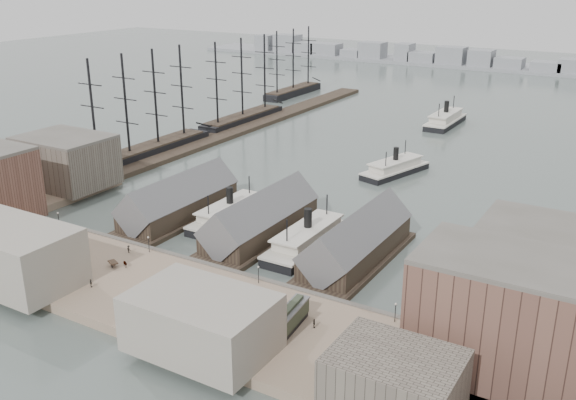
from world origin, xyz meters
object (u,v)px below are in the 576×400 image
Objects in this scene: ferry_docked_west at (230,213)px; horse_cart_left at (57,244)px; horse_cart_center at (121,263)px; tram at (291,317)px; horse_cart_right at (240,325)px.

horse_cart_left is at bearing -119.99° from ferry_docked_west.
ferry_docked_west reaches higher than horse_cart_center.
horse_cart_left is (-64.49, 2.30, -1.16)m from tram.
tram is at bearing -40.25° from horse_cart_right.
tram is at bearing -43.57° from ferry_docked_west.
horse_cart_right is (56.93, -7.58, -0.02)m from horse_cart_left.
horse_cart_right is at bearing -77.97° from horse_cart_center.
horse_cart_right is (36.93, -7.80, 0.02)m from horse_cart_center.
horse_cart_left is 0.90× the size of horse_cart_right.
tram reaches higher than horse_cart_left.
horse_cart_center is at bearing 92.89° from horse_cart_right.
ferry_docked_west is 58.66m from tram.
horse_cart_center is at bearing 170.97° from tram.
horse_cart_right is (-7.56, -5.28, -1.18)m from tram.
horse_cart_center is (-44.49, 2.52, -1.20)m from tram.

